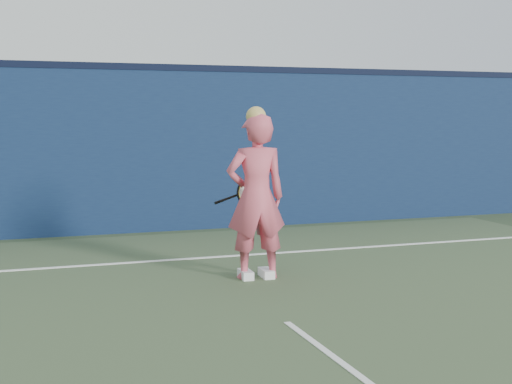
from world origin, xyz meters
name	(u,v)px	position (x,y,z in m)	size (l,w,h in m)	color
ground	(336,361)	(0.00, 0.00, 0.00)	(80.00, 80.00, 0.00)	#34452A
backstop_wall	(160,151)	(0.00, 6.50, 1.25)	(24.00, 0.40, 2.50)	#0D1D3D
wall_cap	(159,68)	(0.00, 6.50, 2.55)	(24.00, 0.42, 0.10)	black
player	(256,197)	(0.31, 2.73, 0.92)	(0.69, 0.47, 1.90)	#CF5062
racket	(244,193)	(0.32, 3.20, 0.91)	(0.53, 0.15, 0.28)	black
court_lines	(357,374)	(0.00, -0.33, 0.01)	(11.00, 12.04, 0.01)	white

